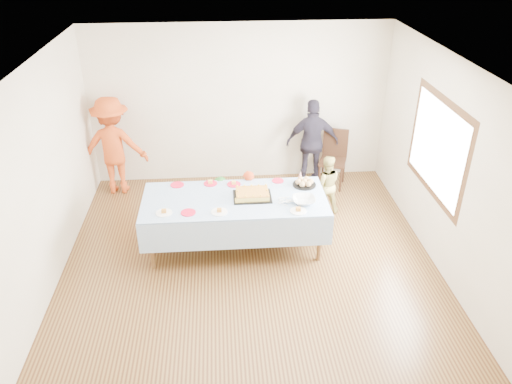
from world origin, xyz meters
TOP-DOWN VIEW (x-y plane):
  - ground at (0.00, 0.00)m, footprint 5.00×5.00m
  - room_walls at (0.05, 0.00)m, footprint 5.04×5.04m
  - party_table at (-0.18, 0.32)m, footprint 2.50×1.10m
  - birthday_cake at (0.06, 0.34)m, footprint 0.52×0.40m
  - rolls_tray at (0.83, 0.62)m, footprint 0.33×0.33m
  - punch_bowl at (0.74, 0.13)m, footprint 0.31×0.31m
  - party_hat at (0.78, 0.74)m, footprint 0.09×0.09m
  - fork_pile at (0.51, 0.17)m, footprint 0.24×0.18m
  - plate_red_far_a at (-0.98, 0.76)m, footprint 0.19×0.19m
  - plate_red_far_b at (-0.51, 0.77)m, footprint 0.19×0.19m
  - plate_red_far_c at (-0.17, 0.72)m, footprint 0.19×0.19m
  - plate_red_far_d at (0.47, 0.77)m, footprint 0.17×0.17m
  - plate_red_near at (-0.79, -0.01)m, footprint 0.19×0.19m
  - plate_white_left at (-1.10, 0.01)m, footprint 0.21×0.21m
  - plate_white_mid at (-0.39, -0.03)m, footprint 0.22×0.22m
  - plate_white_right at (0.63, -0.08)m, footprint 0.22×0.22m
  - dining_chair at (1.59, 2.10)m, footprint 0.55×0.55m
  - toddler_left at (0.04, 0.90)m, footprint 0.37×0.29m
  - toddler_mid at (-0.37, 0.90)m, footprint 0.45×0.37m
  - toddler_right at (1.27, 1.18)m, footprint 0.48×0.38m
  - adult_left at (-2.09, 2.13)m, footprint 1.09×0.65m
  - adult_right at (1.22, 2.18)m, footprint 0.90×0.41m

SIDE VIEW (x-z plane):
  - ground at x=0.00m, z-range 0.00..0.00m
  - toddler_mid at x=-0.37m, z-range 0.00..0.80m
  - toddler_left at x=0.04m, z-range 0.00..0.90m
  - toddler_right at x=1.27m, z-range 0.00..0.95m
  - dining_chair at x=1.59m, z-range 0.06..1.04m
  - party_table at x=-0.18m, z-range 0.33..1.11m
  - adult_right at x=1.22m, z-range 0.00..1.51m
  - plate_red_far_a at x=-0.98m, z-range 0.78..0.79m
  - plate_red_far_b at x=-0.51m, z-range 0.78..0.79m
  - plate_red_far_c at x=-0.17m, z-range 0.78..0.79m
  - plate_red_far_d at x=0.47m, z-range 0.78..0.79m
  - plate_red_near at x=-0.79m, z-range 0.78..0.79m
  - plate_white_left at x=-1.10m, z-range 0.78..0.79m
  - plate_white_mid at x=-0.39m, z-range 0.78..0.79m
  - plate_white_right at x=0.63m, z-range 0.78..0.79m
  - fork_pile at x=0.51m, z-range 0.78..0.85m
  - punch_bowl at x=0.74m, z-range 0.78..0.86m
  - rolls_tray at x=0.83m, z-range 0.77..0.87m
  - birthday_cake at x=0.06m, z-range 0.78..0.87m
  - adult_left at x=-2.09m, z-range 0.00..1.66m
  - party_hat at x=0.78m, z-range 0.78..0.94m
  - room_walls at x=0.05m, z-range 0.41..3.13m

